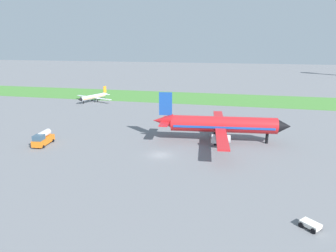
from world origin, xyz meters
TOP-DOWN VIEW (x-y plane):
  - ground_plane at (0.00, 0.00)m, footprint 600.00×600.00m
  - grass_taxiway_strip at (0.00, 70.20)m, footprint 360.00×28.00m
  - airplane_midfield_jet at (11.82, 12.22)m, footprint 33.00×33.57m
  - airplane_taxiing_turboprop at (-41.44, 52.76)m, footprint 17.90×15.50m
  - fuel_truck_near_gate at (-28.58, 0.26)m, footprint 3.15×6.70m
  - baggage_cart_midfield at (25.75, -21.66)m, footprint 2.94×2.89m

SIDE VIEW (x-z plane):
  - ground_plane at x=0.00m, z-range 0.00..0.00m
  - grass_taxiway_strip at x=0.00m, z-range 0.00..0.08m
  - baggage_cart_midfield at x=25.75m, z-range 0.12..1.02m
  - fuel_truck_near_gate at x=-28.58m, z-range -0.06..3.23m
  - airplane_taxiing_turboprop at x=-41.44m, z-range -0.75..4.85m
  - airplane_midfield_jet at x=11.82m, z-range -1.66..10.21m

